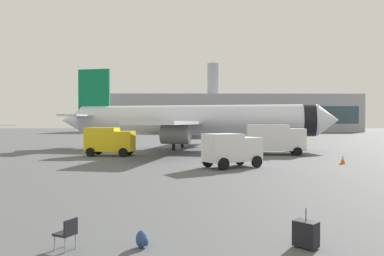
# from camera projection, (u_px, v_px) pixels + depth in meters

# --- Properties ---
(airplane_at_gate) EXTENTS (35.57, 32.31, 10.50)m
(airplane_at_gate) POSITION_uv_depth(u_px,v_px,m) (192.00, 121.00, 46.47)
(airplane_at_gate) COLOR silver
(airplane_at_gate) RESTS_ON ground
(service_truck) EXTENTS (5.00, 2.95, 2.90)m
(service_truck) POSITION_uv_depth(u_px,v_px,m) (110.00, 140.00, 37.80)
(service_truck) COLOR yellow
(service_truck) RESTS_ON ground
(fuel_truck) EXTENTS (6.23, 3.26, 3.20)m
(fuel_truck) POSITION_uv_depth(u_px,v_px,m) (275.00, 138.00, 38.97)
(fuel_truck) COLOR white
(fuel_truck) RESTS_ON ground
(cargo_van) EXTENTS (4.82, 3.97, 2.60)m
(cargo_van) POSITION_uv_depth(u_px,v_px,m) (232.00, 149.00, 28.06)
(cargo_van) COLOR white
(cargo_van) RESTS_ON ground
(safety_cone_near) EXTENTS (0.44, 0.44, 0.78)m
(safety_cone_near) POSITION_uv_depth(u_px,v_px,m) (223.00, 146.00, 47.70)
(safety_cone_near) COLOR #F2590C
(safety_cone_near) RESTS_ON ground
(safety_cone_mid) EXTENTS (0.44, 0.44, 0.73)m
(safety_cone_mid) POSITION_uv_depth(u_px,v_px,m) (343.00, 159.00, 30.50)
(safety_cone_mid) COLOR #F2590C
(safety_cone_mid) RESTS_ON ground
(rolling_suitcase) EXTENTS (0.73, 0.74, 1.10)m
(rolling_suitcase) POSITION_uv_depth(u_px,v_px,m) (306.00, 234.00, 10.15)
(rolling_suitcase) COLOR black
(rolling_suitcase) RESTS_ON ground
(traveller_backpack) EXTENTS (0.36, 0.40, 0.48)m
(traveller_backpack) POSITION_uv_depth(u_px,v_px,m) (142.00, 239.00, 10.17)
(traveller_backpack) COLOR navy
(traveller_backpack) RESTS_ON ground
(gate_chair) EXTENTS (0.65, 0.65, 0.86)m
(gate_chair) POSITION_uv_depth(u_px,v_px,m) (67.00, 232.00, 9.95)
(gate_chair) COLOR black
(gate_chair) RESTS_ON ground
(terminal_building) EXTENTS (91.01, 23.74, 25.11)m
(terminal_building) POSITION_uv_depth(u_px,v_px,m) (228.00, 113.00, 136.18)
(terminal_building) COLOR #9EA3AD
(terminal_building) RESTS_ON ground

